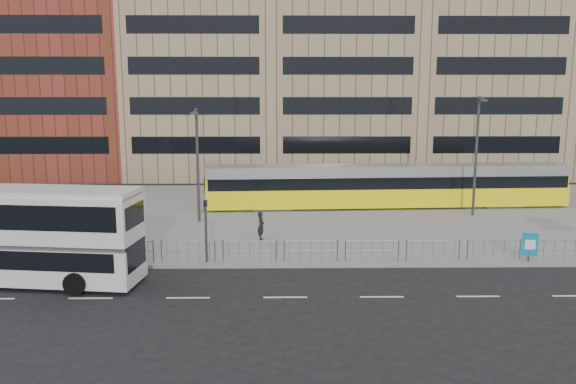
{
  "coord_description": "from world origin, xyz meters",
  "views": [
    {
      "loc": [
        -2.19,
        -26.02,
        8.26
      ],
      "look_at": [
        -1.75,
        6.0,
        2.67
      ],
      "focal_mm": 35.0,
      "sensor_mm": 36.0,
      "label": 1
    }
  ],
  "objects_px": {
    "tram": "(387,186)",
    "lamp_post_east": "(477,151)",
    "ad_panel": "(530,245)",
    "pedestrian": "(261,226)",
    "traffic_light_west": "(206,223)",
    "double_decker_bus": "(18,232)",
    "lamp_post_west": "(197,160)"
  },
  "relations": [
    {
      "from": "double_decker_bus",
      "to": "traffic_light_west",
      "type": "distance_m",
      "value": 8.26
    },
    {
      "from": "traffic_light_west",
      "to": "double_decker_bus",
      "type": "bearing_deg",
      "value": -147.4
    },
    {
      "from": "double_decker_bus",
      "to": "traffic_light_west",
      "type": "relative_size",
      "value": 3.51
    },
    {
      "from": "double_decker_bus",
      "to": "lamp_post_east",
      "type": "bearing_deg",
      "value": 34.94
    },
    {
      "from": "traffic_light_west",
      "to": "lamp_post_east",
      "type": "height_order",
      "value": "lamp_post_east"
    },
    {
      "from": "tram",
      "to": "lamp_post_west",
      "type": "xyz_separation_m",
      "value": [
        -13.02,
        -4.65,
        2.45
      ]
    },
    {
      "from": "lamp_post_west",
      "to": "double_decker_bus",
      "type": "bearing_deg",
      "value": -118.72
    },
    {
      "from": "double_decker_bus",
      "to": "traffic_light_west",
      "type": "bearing_deg",
      "value": 24.64
    },
    {
      "from": "lamp_post_east",
      "to": "lamp_post_west",
      "type": "bearing_deg",
      "value": -174.85
    },
    {
      "from": "tram",
      "to": "traffic_light_west",
      "type": "relative_size",
      "value": 8.44
    },
    {
      "from": "tram",
      "to": "pedestrian",
      "type": "xyz_separation_m",
      "value": [
        -8.85,
        -9.33,
        -0.73
      ]
    },
    {
      "from": "lamp_post_east",
      "to": "tram",
      "type": "bearing_deg",
      "value": 150.55
    },
    {
      "from": "pedestrian",
      "to": "lamp_post_east",
      "type": "xyz_separation_m",
      "value": [
        14.17,
        6.33,
        3.57
      ]
    },
    {
      "from": "traffic_light_west",
      "to": "lamp_post_west",
      "type": "bearing_deg",
      "value": 115.44
    },
    {
      "from": "double_decker_bus",
      "to": "pedestrian",
      "type": "xyz_separation_m",
      "value": [
        10.39,
        6.69,
        -1.34
      ]
    },
    {
      "from": "double_decker_bus",
      "to": "pedestrian",
      "type": "height_order",
      "value": "double_decker_bus"
    },
    {
      "from": "traffic_light_west",
      "to": "lamp_post_east",
      "type": "xyz_separation_m",
      "value": [
        16.69,
        10.52,
        2.41
      ]
    },
    {
      "from": "ad_panel",
      "to": "pedestrian",
      "type": "height_order",
      "value": "pedestrian"
    },
    {
      "from": "tram",
      "to": "pedestrian",
      "type": "height_order",
      "value": "tram"
    },
    {
      "from": "ad_panel",
      "to": "pedestrian",
      "type": "distance_m",
      "value": 13.99
    },
    {
      "from": "double_decker_bus",
      "to": "pedestrian",
      "type": "relative_size",
      "value": 6.7
    },
    {
      "from": "ad_panel",
      "to": "double_decker_bus",
      "type": "bearing_deg",
      "value": -159.72
    },
    {
      "from": "tram",
      "to": "lamp_post_west",
      "type": "height_order",
      "value": "lamp_post_west"
    },
    {
      "from": "tram",
      "to": "double_decker_bus",
      "type": "bearing_deg",
      "value": -143.09
    },
    {
      "from": "pedestrian",
      "to": "traffic_light_west",
      "type": "height_order",
      "value": "traffic_light_west"
    },
    {
      "from": "tram",
      "to": "lamp_post_west",
      "type": "distance_m",
      "value": 14.04
    },
    {
      "from": "ad_panel",
      "to": "lamp_post_west",
      "type": "xyz_separation_m",
      "value": [
        -17.48,
        8.97,
        3.16
      ]
    },
    {
      "from": "pedestrian",
      "to": "lamp_post_west",
      "type": "xyz_separation_m",
      "value": [
        -4.16,
        4.68,
        3.18
      ]
    },
    {
      "from": "ad_panel",
      "to": "lamp_post_west",
      "type": "distance_m",
      "value": 19.9
    },
    {
      "from": "tram",
      "to": "traffic_light_west",
      "type": "height_order",
      "value": "traffic_light_west"
    },
    {
      "from": "double_decker_bus",
      "to": "traffic_light_west",
      "type": "height_order",
      "value": "double_decker_bus"
    },
    {
      "from": "tram",
      "to": "lamp_post_east",
      "type": "bearing_deg",
      "value": -32.31
    }
  ]
}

